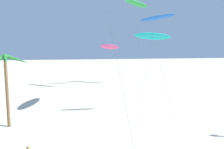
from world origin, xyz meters
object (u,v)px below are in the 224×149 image
(flying_kite_6, at_px, (110,47))
(flying_kite_2, at_px, (136,3))
(flying_kite_1, at_px, (153,36))
(flying_kite_3, at_px, (157,18))
(palm_tree_4, at_px, (6,66))

(flying_kite_6, bearing_deg, flying_kite_2, -49.78)
(flying_kite_1, distance_m, flying_kite_3, 24.05)
(flying_kite_3, xyz_separation_m, flying_kite_6, (-10.32, 4.98, -6.67))
(palm_tree_4, height_order, flying_kite_3, flying_kite_3)
(palm_tree_4, height_order, flying_kite_1, flying_kite_1)
(palm_tree_4, distance_m, flying_kite_2, 33.07)
(flying_kite_3, distance_m, flying_kite_6, 13.26)
(flying_kite_1, height_order, flying_kite_3, flying_kite_3)
(flying_kite_1, height_order, flying_kite_2, flying_kite_2)
(palm_tree_4, xyz_separation_m, flying_kite_3, (26.65, 23.51, 8.54))
(flying_kite_3, bearing_deg, flying_kite_2, -168.83)
(flying_kite_1, bearing_deg, flying_kite_3, 68.71)
(flying_kite_3, relative_size, flying_kite_6, 1.69)
(flying_kite_3, bearing_deg, flying_kite_1, -111.29)
(flying_kite_2, bearing_deg, palm_tree_4, -133.62)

